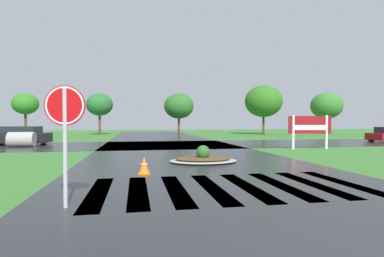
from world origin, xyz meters
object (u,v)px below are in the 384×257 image
(stop_sign, at_px, (65,117))
(car_white_sedan, at_px, (17,136))
(traffic_cone, at_px, (144,166))
(estate_billboard, at_px, (310,127))
(drainage_pipe_stack, at_px, (22,139))
(median_island, at_px, (203,159))

(stop_sign, height_order, car_white_sedan, stop_sign)
(traffic_cone, bearing_deg, stop_sign, -113.84)
(estate_billboard, distance_m, traffic_cone, 12.21)
(drainage_pipe_stack, distance_m, traffic_cone, 14.07)
(median_island, distance_m, traffic_cone, 3.43)
(car_white_sedan, height_order, traffic_cone, car_white_sedan)
(stop_sign, distance_m, traffic_cone, 4.13)
(stop_sign, distance_m, car_white_sedan, 18.66)
(stop_sign, height_order, traffic_cone, stop_sign)
(median_island, relative_size, car_white_sedan, 0.60)
(drainage_pipe_stack, relative_size, traffic_cone, 2.85)
(car_white_sedan, xyz_separation_m, traffic_cone, (8.49, -13.76, -0.37))
(stop_sign, height_order, drainage_pipe_stack, stop_sign)
(stop_sign, relative_size, car_white_sedan, 0.50)
(estate_billboard, bearing_deg, median_island, 39.89)
(stop_sign, xyz_separation_m, traffic_cone, (1.56, 3.53, -1.45))
(drainage_pipe_stack, height_order, traffic_cone, drainage_pipe_stack)
(median_island, bearing_deg, estate_billboard, 31.13)
(estate_billboard, height_order, traffic_cone, estate_billboard)
(car_white_sedan, bearing_deg, stop_sign, 119.03)
(traffic_cone, bearing_deg, estate_billboard, 34.98)
(estate_billboard, bearing_deg, drainage_pipe_stack, -6.81)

